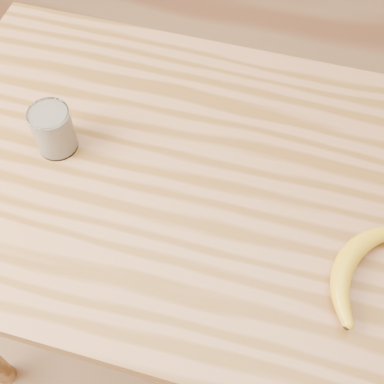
# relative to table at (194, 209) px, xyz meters

# --- Properties ---
(table) EXTENTS (1.20, 0.80, 0.90)m
(table) POSITION_rel_table_xyz_m (0.00, 0.00, 0.00)
(table) COLOR #A06A40
(table) RESTS_ON ground
(smoothie_glass) EXTENTS (0.08, 0.08, 0.11)m
(smoothie_glass) POSITION_rel_table_xyz_m (-0.30, -0.00, 0.18)
(smoothie_glass) COLOR white
(smoothie_glass) RESTS_ON table
(banana) EXTENTS (0.23, 0.35, 0.04)m
(banana) POSITION_rel_table_xyz_m (0.32, -0.11, 0.15)
(banana) COLOR gold
(banana) RESTS_ON table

